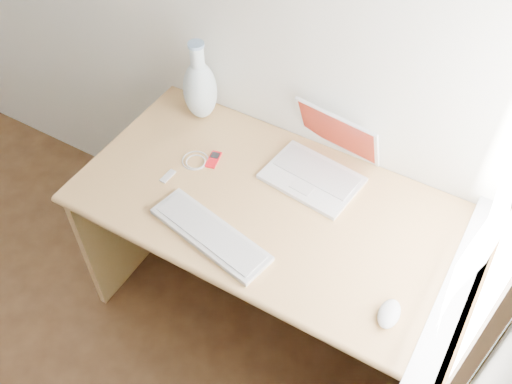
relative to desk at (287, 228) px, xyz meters
The scene contains 8 objects.
desk is the anchor object (origin of this frame).
laptop 0.31m from the desk, 71.40° to the left, with size 0.37×0.32×0.23m.
external_keyboard 0.42m from the desk, 113.05° to the right, with size 0.48×0.23×0.02m.
mouse 0.64m from the desk, 31.23° to the right, with size 0.07×0.11×0.04m, color white.
ipod 0.40m from the desk, behind, with size 0.06×0.10×0.01m.
cable_coil 0.45m from the desk, behind, with size 0.10×0.10×0.01m, color white.
remote 0.51m from the desk, 158.30° to the right, with size 0.03×0.07×0.01m, color white.
vase 0.65m from the desk, 160.16° to the left, with size 0.14×0.14×0.35m.
Camera 1 is at (1.62, 0.21, 2.34)m, focal length 40.00 mm.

